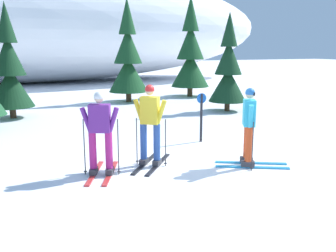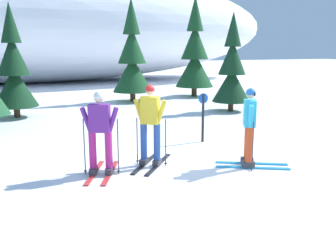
% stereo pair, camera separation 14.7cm
% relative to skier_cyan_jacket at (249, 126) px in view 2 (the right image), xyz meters
% --- Properties ---
extents(ground_plane, '(120.00, 120.00, 0.00)m').
position_rel_skier_cyan_jacket_xyz_m(ground_plane, '(-1.39, 0.39, -0.91)').
color(ground_plane, white).
extents(skier_cyan_jacket, '(1.61, 1.12, 1.74)m').
position_rel_skier_cyan_jacket_xyz_m(skier_cyan_jacket, '(0.00, 0.00, 0.00)').
color(skier_cyan_jacket, '#2893CC').
rests_on(skier_cyan_jacket, ground).
extents(skier_yellow_jacket, '(1.33, 1.58, 1.81)m').
position_rel_skier_cyan_jacket_xyz_m(skier_yellow_jacket, '(-2.00, 0.82, 0.03)').
color(skier_yellow_jacket, black).
rests_on(skier_yellow_jacket, ground).
extents(skier_purple_jacket, '(1.00, 1.61, 1.74)m').
position_rel_skier_cyan_jacket_xyz_m(skier_purple_jacket, '(-3.16, 0.60, 0.00)').
color(skier_purple_jacket, red).
rests_on(skier_purple_jacket, ground).
extents(pine_tree_center_left, '(1.62, 1.62, 4.20)m').
position_rel_skier_cyan_jacket_xyz_m(pine_tree_center_left, '(-4.78, 8.26, 0.84)').
color(pine_tree_center_left, '#47301E').
rests_on(pine_tree_center_left, ground).
extents(pine_tree_center_right, '(1.88, 1.88, 4.86)m').
position_rel_skier_cyan_jacket_xyz_m(pine_tree_center_right, '(0.45, 10.79, 1.12)').
color(pine_tree_center_right, '#47301E').
rests_on(pine_tree_center_right, ground).
extents(pine_tree_right, '(1.54, 1.54, 3.99)m').
position_rel_skier_cyan_jacket_xyz_m(pine_tree_right, '(3.44, 6.62, 0.76)').
color(pine_tree_right, '#47301E').
rests_on(pine_tree_right, ground).
extents(pine_tree_far_right, '(2.01, 2.01, 5.21)m').
position_rel_skier_cyan_jacket_xyz_m(pine_tree_far_right, '(4.09, 11.56, 1.27)').
color(pine_tree_far_right, '#47301E').
rests_on(pine_tree_far_right, ground).
extents(snow_ridge_background, '(39.03, 14.09, 8.36)m').
position_rel_skier_cyan_jacket_xyz_m(snow_ridge_background, '(-4.04, 23.54, 3.27)').
color(snow_ridge_background, white).
rests_on(snow_ridge_background, ground).
extents(trail_marker_post, '(0.28, 0.07, 1.36)m').
position_rel_skier_cyan_jacket_xyz_m(trail_marker_post, '(0.05, 2.37, -0.14)').
color(trail_marker_post, black).
rests_on(trail_marker_post, ground).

